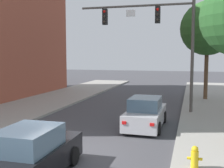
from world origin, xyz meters
TOP-DOWN VIEW (x-y plane):
  - ground_plane at (0.00, 0.00)m, footprint 120.00×120.00m
  - traffic_signal_mast at (2.45, 9.24)m, footprint 7.46×0.38m
  - car_lead_silver at (2.34, 5.09)m, footprint 1.87×4.26m
  - car_following_black at (-0.02, -2.01)m, footprint 1.89×4.27m
  - fire_hydrant at (4.75, -0.17)m, footprint 0.48×0.24m
  - street_tree_third at (5.73, 15.20)m, footprint 4.39×4.39m

SIDE VIEW (x-z plane):
  - ground_plane at x=0.00m, z-range 0.00..0.00m
  - fire_hydrant at x=4.75m, z-range 0.15..0.87m
  - car_lead_silver at x=2.34m, z-range -0.08..1.52m
  - car_following_black at x=-0.02m, z-range -0.08..1.52m
  - traffic_signal_mast at x=2.45m, z-range 1.63..9.13m
  - street_tree_third at x=5.73m, z-range 1.93..9.91m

